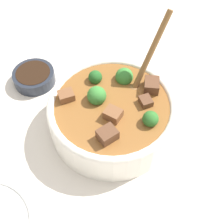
% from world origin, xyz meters
% --- Properties ---
extents(ground_plane, '(4.00, 4.00, 0.00)m').
position_xyz_m(ground_plane, '(0.00, 0.00, 0.00)').
color(ground_plane, silver).
extents(stew_bowl, '(0.27, 0.27, 0.23)m').
position_xyz_m(stew_bowl, '(-0.00, -0.00, 0.05)').
color(stew_bowl, white).
rests_on(stew_bowl, ground_plane).
extents(condiment_bowl, '(0.10, 0.10, 0.03)m').
position_xyz_m(condiment_bowl, '(0.21, -0.10, 0.02)').
color(condiment_bowl, '#232833').
rests_on(condiment_bowl, ground_plane).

